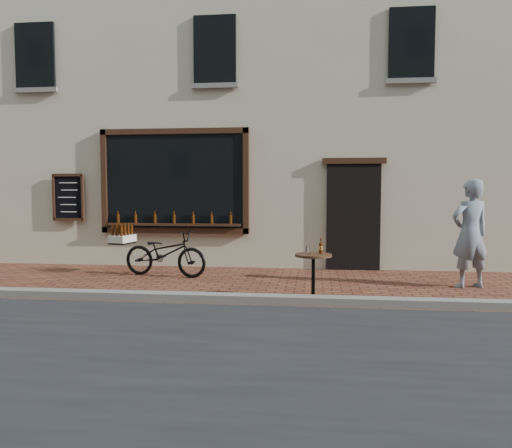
# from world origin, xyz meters

# --- Properties ---
(ground) EXTENTS (90.00, 90.00, 0.00)m
(ground) POSITION_xyz_m (0.00, 0.00, 0.00)
(ground) COLOR #56271C
(ground) RESTS_ON ground
(kerb) EXTENTS (90.00, 0.25, 0.12)m
(kerb) POSITION_xyz_m (0.00, 0.20, 0.06)
(kerb) COLOR slate
(kerb) RESTS_ON ground
(shop_building) EXTENTS (28.00, 6.20, 10.00)m
(shop_building) POSITION_xyz_m (0.00, 6.50, 5.00)
(shop_building) COLOR beige
(shop_building) RESTS_ON ground
(cargo_bicycle) EXTENTS (2.04, 0.92, 0.96)m
(cargo_bicycle) POSITION_xyz_m (-1.79, 2.25, 0.46)
(cargo_bicycle) COLOR black
(cargo_bicycle) RESTS_ON ground
(bistro_table) EXTENTS (0.55, 0.55, 0.95)m
(bistro_table) POSITION_xyz_m (1.09, 0.45, 0.51)
(bistro_table) COLOR black
(bistro_table) RESTS_ON ground
(pedestrian) EXTENTS (0.78, 0.64, 1.85)m
(pedestrian) POSITION_xyz_m (3.73, 1.79, 0.93)
(pedestrian) COLOR gray
(pedestrian) RESTS_ON ground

